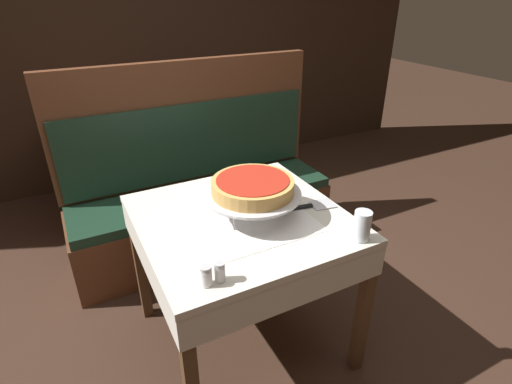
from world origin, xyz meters
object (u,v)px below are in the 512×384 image
object	(u,v)px
pizza_server	(307,206)
condiment_caddy	(114,114)
pizza_pan_stand	(253,195)
booth_bench	(202,200)
pepper_shaker	(220,272)
water_glass_near	(362,226)
salt_shaker	(206,276)
dining_table_front	(242,235)
dining_table_rear	(107,131)
deep_dish_pizza	(253,186)

from	to	relation	value
pizza_server	condiment_caddy	world-z (taller)	condiment_caddy
pizza_pan_stand	booth_bench	bearing A→B (deg)	85.14
booth_bench	pepper_shaker	world-z (taller)	booth_bench
booth_bench	water_glass_near	size ratio (longest dim) A/B	13.82
salt_shaker	condiment_caddy	world-z (taller)	condiment_caddy
dining_table_front	dining_table_rear	bearing A→B (deg)	99.44
dining_table_front	condiment_caddy	xyz separation A→B (m)	(-0.23, 1.69, 0.14)
dining_table_front	salt_shaker	world-z (taller)	salt_shaker
dining_table_rear	condiment_caddy	world-z (taller)	condiment_caddy
salt_shaker	water_glass_near	bearing A→B (deg)	-2.46
booth_bench	pizza_server	world-z (taller)	booth_bench
deep_dish_pizza	pizza_server	xyz separation A→B (m)	(0.25, -0.05, -0.14)
dining_table_front	dining_table_rear	xyz separation A→B (m)	(-0.29, 1.76, -0.00)
deep_dish_pizza	pizza_server	bearing A→B (deg)	-11.93
pizza_server	water_glass_near	distance (m)	0.31
salt_shaker	condiment_caddy	size ratio (longest dim) A/B	0.47
pizza_server	deep_dish_pizza	bearing A→B (deg)	168.07
deep_dish_pizza	dining_table_rear	bearing A→B (deg)	100.79
salt_shaker	condiment_caddy	distance (m)	2.04
booth_bench	pizza_pan_stand	distance (m)	1.03
water_glass_near	pepper_shaker	world-z (taller)	water_glass_near
deep_dish_pizza	pizza_server	size ratio (longest dim) A/B	1.22
booth_bench	water_glass_near	distance (m)	1.35
pizza_server	pepper_shaker	xyz separation A→B (m)	(-0.54, -0.28, 0.03)
booth_bench	salt_shaker	distance (m)	1.37
booth_bench	pizza_pan_stand	world-z (taller)	booth_bench
booth_bench	deep_dish_pizza	world-z (taller)	booth_bench
dining_table_front	pizza_pan_stand	distance (m)	0.21
deep_dish_pizza	salt_shaker	distance (m)	0.49
booth_bench	pizza_server	bearing A→B (deg)	-79.87
dining_table_rear	booth_bench	size ratio (longest dim) A/B	0.45
dining_table_rear	pepper_shaker	bearing A→B (deg)	-88.74
booth_bench	water_glass_near	world-z (taller)	booth_bench
salt_shaker	pepper_shaker	distance (m)	0.05
pizza_server	condiment_caddy	xyz separation A→B (m)	(-0.53, 1.76, 0.03)
pizza_server	salt_shaker	xyz separation A→B (m)	(-0.59, -0.28, 0.03)
pizza_server	water_glass_near	bearing A→B (deg)	-81.39
dining_table_front	booth_bench	bearing A→B (deg)	82.09
salt_shaker	pepper_shaker	bearing A→B (deg)	0.00
pepper_shaker	condiment_caddy	xyz separation A→B (m)	(0.01, 2.04, 0.00)
water_glass_near	salt_shaker	size ratio (longest dim) A/B	1.66
booth_bench	deep_dish_pizza	bearing A→B (deg)	-94.86
deep_dish_pizza	pepper_shaker	distance (m)	0.45
deep_dish_pizza	water_glass_near	world-z (taller)	deep_dish_pizza
dining_table_front	pizza_server	size ratio (longest dim) A/B	3.03
dining_table_rear	salt_shaker	bearing A→B (deg)	-90.07
pizza_server	dining_table_rear	bearing A→B (deg)	107.76
dining_table_rear	booth_bench	bearing A→B (deg)	-64.57
booth_bench	salt_shaker	world-z (taller)	booth_bench
pizza_pan_stand	dining_table_rear	bearing A→B (deg)	100.79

